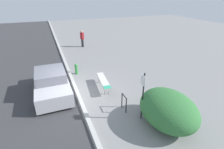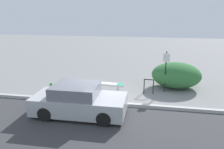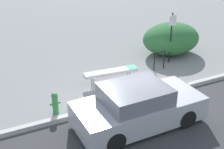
{
  "view_description": "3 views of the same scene",
  "coord_description": "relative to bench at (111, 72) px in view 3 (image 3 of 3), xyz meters",
  "views": [
    {
      "loc": [
        8.53,
        -1.26,
        5.3
      ],
      "look_at": [
        0.33,
        1.93,
        1.13
      ],
      "focal_mm": 28.0,
      "sensor_mm": 36.0,
      "label": 1
    },
    {
      "loc": [
        2.19,
        -9.67,
        4.36
      ],
      "look_at": [
        0.06,
        1.94,
        0.96
      ],
      "focal_mm": 35.0,
      "sensor_mm": 36.0,
      "label": 2
    },
    {
      "loc": [
        -5.19,
        -8.27,
        5.7
      ],
      "look_at": [
        -0.64,
        0.85,
        0.78
      ],
      "focal_mm": 50.0,
      "sensor_mm": 36.0,
      "label": 3
    }
  ],
  "objects": [
    {
      "name": "sign_post",
      "position": [
        3.3,
        0.68,
        0.91
      ],
      "size": [
        0.36,
        0.08,
        2.3
      ],
      "color": "black",
      "rests_on": "ground_plane"
    },
    {
      "name": "fire_hydrant",
      "position": [
        -2.62,
        -1.14,
        -0.07
      ],
      "size": [
        0.36,
        0.22,
        0.77
      ],
      "color": "#338C3F",
      "rests_on": "ground_plane"
    },
    {
      "name": "ground_plane",
      "position": [
        0.29,
        -1.63,
        -0.48
      ],
      "size": [
        60.0,
        60.0,
        0.0
      ],
      "primitive_type": "plane",
      "color": "gray"
    },
    {
      "name": "bike_rack",
      "position": [
        2.43,
        0.23,
        0.03
      ],
      "size": [
        0.55,
        0.06,
        0.83
      ],
      "rotation": [
        0.0,
        0.0,
        -0.01
      ],
      "color": "black",
      "rests_on": "ground_plane"
    },
    {
      "name": "curb",
      "position": [
        0.29,
        -1.63,
        -0.41
      ],
      "size": [
        60.0,
        0.2,
        0.13
      ],
      "color": "#B7B7B2",
      "rests_on": "ground_plane"
    },
    {
      "name": "shrub_hedge",
      "position": [
        4.0,
        1.57,
        0.28
      ],
      "size": [
        2.86,
        2.23,
        1.51
      ],
      "color": "#337038",
      "rests_on": "ground_plane"
    },
    {
      "name": "bench",
      "position": [
        0.0,
        0.0,
        0.0
      ],
      "size": [
        2.21,
        0.61,
        0.55
      ],
      "rotation": [
        0.0,
        0.0,
        -0.09
      ],
      "color": "gray",
      "rests_on": "ground_plane"
    },
    {
      "name": "parked_car_near",
      "position": [
        -0.52,
        -2.92,
        0.15
      ],
      "size": [
        4.02,
        1.85,
        1.37
      ],
      "rotation": [
        0.0,
        0.0,
        0.01
      ],
      "color": "black",
      "rests_on": "ground_plane"
    }
  ]
}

